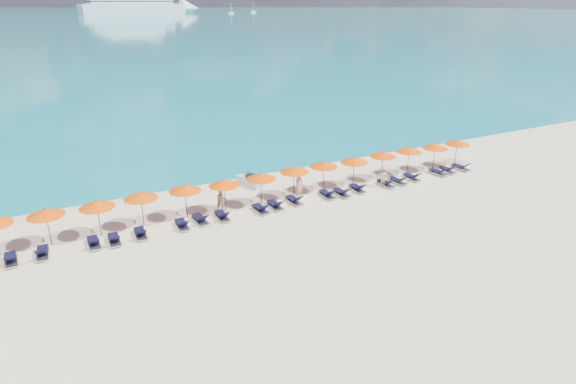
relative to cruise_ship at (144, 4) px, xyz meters
name	(u,v)px	position (x,y,z in m)	size (l,w,h in m)	color
ground	(311,226)	(-104.79, -534.81, -9.49)	(1400.00, 1400.00, 0.00)	beige
sea	(33,12)	(-104.79, 125.19, -9.48)	(1600.00, 1300.00, 0.01)	#1FA9B2
cruise_ship	(144,4)	(0.00, 0.00, 0.00)	(132.56, 43.20, 36.45)	silver
sailboat_near	(231,13)	(83.71, -39.43, -8.36)	(5.98, 1.99, 10.97)	silver
sailboat_far	(253,11)	(125.14, -4.44, -8.29)	(6.37, 2.12, 11.67)	silver
jetski	(251,181)	(-105.23, -526.61, -9.13)	(1.51, 2.56, 0.86)	silver
beachgoer_a	(299,186)	(-103.30, -530.59, -8.56)	(0.68, 0.44, 1.86)	tan
beachgoer_b	(222,201)	(-108.88, -530.29, -8.69)	(0.77, 0.45, 1.59)	tan
beachgoer_c	(383,176)	(-96.64, -531.44, -8.66)	(1.07, 0.50, 1.65)	tan
umbrella_1	(45,212)	(-119.07, -530.10, -7.47)	(2.10, 2.10, 2.28)	black
umbrella_2	(97,204)	(-116.39, -530.19, -7.47)	(2.10, 2.10, 2.28)	black
umbrella_3	(140,195)	(-113.87, -529.98, -7.47)	(2.10, 2.10, 2.28)	black
umbrella_4	(185,188)	(-111.14, -530.02, -7.47)	(2.10, 2.10, 2.28)	black
umbrella_5	(224,182)	(-108.63, -530.25, -7.47)	(2.10, 2.10, 2.28)	black
umbrella_6	(261,176)	(-106.03, -530.25, -7.47)	(2.10, 2.10, 2.28)	black
umbrella_7	(294,169)	(-103.39, -530.02, -7.47)	(2.10, 2.10, 2.28)	black
umbrella_8	(324,164)	(-100.96, -530.01, -7.47)	(2.10, 2.10, 2.28)	black
umbrella_9	(354,160)	(-98.44, -530.20, -7.47)	(2.10, 2.10, 2.28)	black
umbrella_10	(383,154)	(-95.66, -530.03, -7.47)	(2.10, 2.10, 2.28)	black
umbrella_11	(409,149)	(-93.06, -530.00, -7.47)	(2.10, 2.10, 2.28)	black
umbrella_12	(435,146)	(-90.56, -530.24, -7.47)	(2.10, 2.10, 2.28)	black
umbrella_13	(457,142)	(-88.11, -530.24, -7.47)	(2.10, 2.10, 2.28)	black
lounger_1	(11,259)	(-121.09, -531.36, -9.25)	(0.71, 1.73, 0.66)	silver
lounger_2	(42,252)	(-119.58, -531.34, -9.25)	(0.75, 1.74, 0.66)	silver
lounger_3	(94,242)	(-116.95, -531.37, -9.25)	(0.63, 1.70, 0.66)	silver
lounger_4	(114,239)	(-115.86, -531.52, -9.25)	(0.66, 1.71, 0.66)	silver
lounger_5	(140,233)	(-114.37, -531.43, -9.25)	(0.71, 1.73, 0.66)	silver
lounger_6	(182,224)	(-111.86, -531.37, -9.25)	(0.67, 1.72, 0.66)	silver
lounger_7	(200,219)	(-110.65, -531.18, -9.25)	(0.74, 1.74, 0.66)	silver
lounger_8	(222,216)	(-109.25, -531.32, -9.25)	(0.65, 1.71, 0.66)	silver
lounger_9	(261,209)	(-106.63, -531.44, -9.25)	(0.68, 1.72, 0.66)	silver
lounger_10	(275,205)	(-105.52, -531.34, -9.25)	(0.63, 1.71, 0.66)	silver
lounger_11	(294,200)	(-103.99, -531.17, -9.25)	(0.72, 1.73, 0.66)	silver
lounger_12	(327,194)	(-101.42, -531.30, -9.25)	(0.69, 1.72, 0.66)	silver
lounger_13	(342,193)	(-100.35, -531.53, -9.25)	(0.65, 1.71, 0.66)	silver
lounger_14	(357,188)	(-98.85, -531.33, -9.25)	(0.77, 1.75, 0.66)	silver
lounger_15	(386,183)	(-96.38, -531.49, -9.25)	(0.63, 1.70, 0.66)	silver
lounger_16	(398,181)	(-95.21, -531.47, -9.25)	(0.78, 1.75, 0.66)	silver
lounger_17	(412,177)	(-93.71, -531.32, -9.25)	(0.68, 1.72, 0.66)	silver
lounger_18	(438,172)	(-91.07, -531.38, -9.25)	(0.78, 1.75, 0.66)	silver
lounger_19	(447,170)	(-89.99, -531.28, -9.25)	(0.62, 1.70, 0.66)	silver
lounger_20	(461,167)	(-88.54, -531.36, -9.25)	(0.78, 1.75, 0.66)	silver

